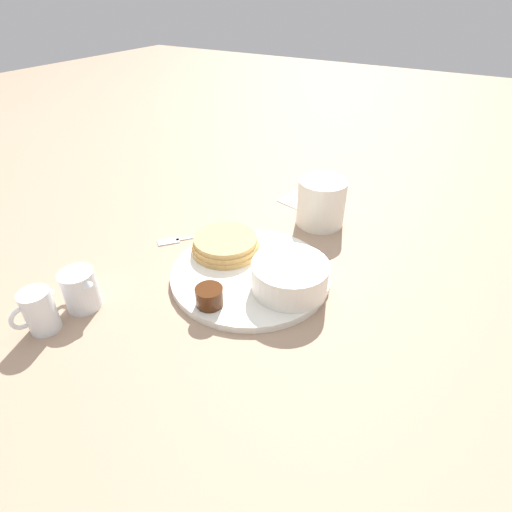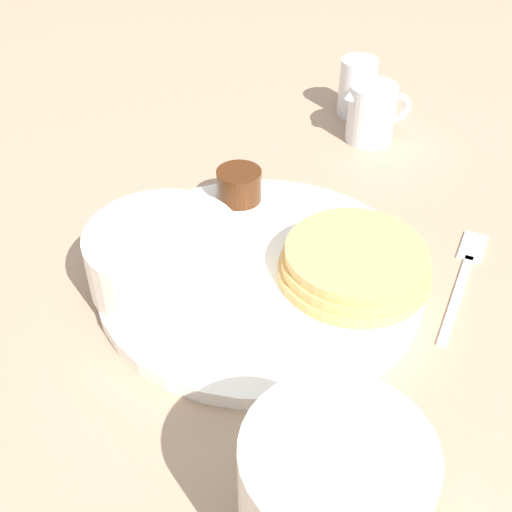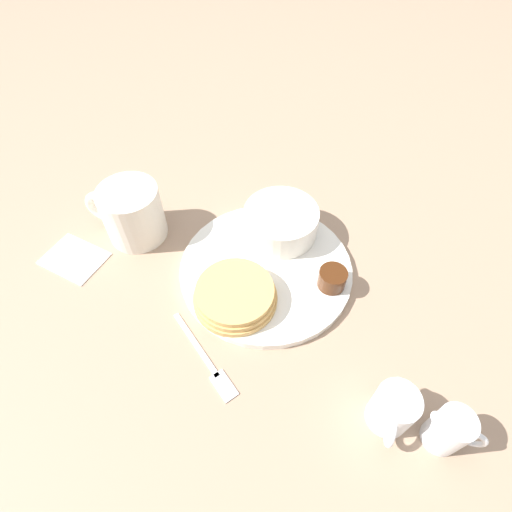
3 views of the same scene
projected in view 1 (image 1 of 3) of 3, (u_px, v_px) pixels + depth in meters
The scene contains 11 objects.
ground_plane at pixel (250, 276), 0.66m from camera, with size 4.00×4.00×0.00m, color #9E7F66.
plate at pixel (250, 274), 0.66m from camera, with size 0.26×0.26×0.01m.
pancake_stack at pixel (226, 244), 0.70m from camera, with size 0.12×0.12×0.03m.
bowl at pixel (290, 275), 0.61m from camera, with size 0.12×0.12×0.05m.
syrup_cup at pixel (209, 296), 0.58m from camera, with size 0.04×0.04×0.03m.
butter_ramekin at pixel (296, 290), 0.59m from camera, with size 0.05×0.05×0.04m.
coffee_mug at pixel (322, 202), 0.78m from camera, with size 0.13×0.09×0.09m.
creamer_pitcher_near at pixel (80, 289), 0.59m from camera, with size 0.05×0.08×0.06m.
creamer_pitcher_far at pixel (39, 311), 0.55m from camera, with size 0.07×0.04×0.07m.
fork at pixel (187, 238), 0.76m from camera, with size 0.12×0.11×0.00m.
napkin at pixel (302, 198), 0.89m from camera, with size 0.11×0.09×0.00m.
Camera 1 is at (-0.44, -0.27, 0.41)m, focal length 28.00 mm.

